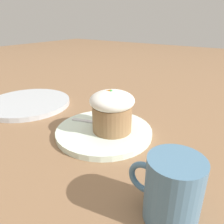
# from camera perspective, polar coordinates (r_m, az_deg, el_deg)

# --- Properties ---
(ground_plane) EXTENTS (4.00, 4.00, 0.00)m
(ground_plane) POSITION_cam_1_polar(r_m,az_deg,el_deg) (0.56, -2.09, -5.73)
(ground_plane) COLOR #846042
(dessert_plate) EXTENTS (0.24, 0.24, 0.01)m
(dessert_plate) POSITION_cam_1_polar(r_m,az_deg,el_deg) (0.56, -2.10, -5.08)
(dessert_plate) COLOR silver
(dessert_plate) RESTS_ON ground_plane
(carrot_cake) EXTENTS (0.11, 0.11, 0.11)m
(carrot_cake) POSITION_cam_1_polar(r_m,az_deg,el_deg) (0.53, -0.00, 0.54)
(carrot_cake) COLOR olive
(carrot_cake) RESTS_ON dessert_plate
(spoon) EXTENTS (0.12, 0.06, 0.01)m
(spoon) POSITION_cam_1_polar(r_m,az_deg,el_deg) (0.58, -2.86, -2.87)
(spoon) COLOR silver
(spoon) RESTS_ON dessert_plate
(coffee_cup) EXTENTS (0.11, 0.08, 0.10)m
(coffee_cup) POSITION_cam_1_polar(r_m,az_deg,el_deg) (0.34, 15.39, -18.91)
(coffee_cup) COLOR teal
(coffee_cup) RESTS_ON ground_plane
(side_plate) EXTENTS (0.28, 0.28, 0.02)m
(side_plate) POSITION_cam_1_polar(r_m,az_deg,el_deg) (0.79, -21.11, 2.17)
(side_plate) COLOR #B2B7BC
(side_plate) RESTS_ON ground_plane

